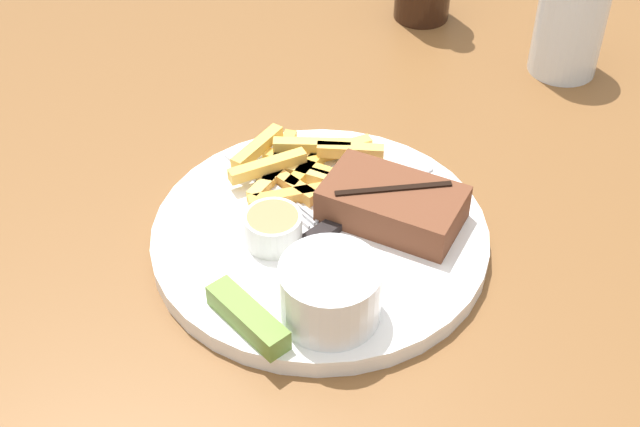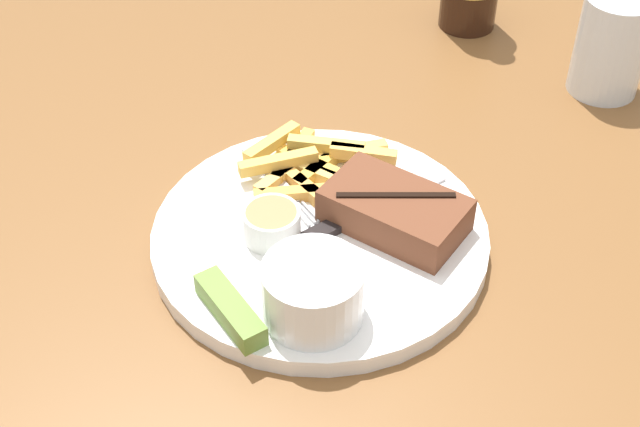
{
  "view_description": "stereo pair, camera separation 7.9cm",
  "coord_description": "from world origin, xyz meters",
  "px_view_note": "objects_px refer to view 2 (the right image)",
  "views": [
    {
      "loc": [
        0.34,
        -0.48,
        1.33
      ],
      "look_at": [
        0.0,
        0.0,
        0.8
      ],
      "focal_mm": 50.0,
      "sensor_mm": 36.0,
      "label": 1
    },
    {
      "loc": [
        0.4,
        -0.43,
        1.33
      ],
      "look_at": [
        0.0,
        0.0,
        0.8
      ],
      "focal_mm": 50.0,
      "sensor_mm": 36.0,
      "label": 2
    }
  ],
  "objects_px": {
    "coleslaw_cup": "(313,289)",
    "knife_utensil": "(359,215)",
    "fork_utensil": "(276,180)",
    "dipping_sauce_cup": "(272,223)",
    "drinking_glass": "(611,45)",
    "dinner_plate": "(320,237)",
    "pickle_spear": "(230,309)",
    "steak_portion": "(395,211)"
  },
  "relations": [
    {
      "from": "dipping_sauce_cup",
      "to": "pickle_spear",
      "type": "xyz_separation_m",
      "value": [
        0.04,
        -0.09,
        -0.01
      ]
    },
    {
      "from": "coleslaw_cup",
      "to": "pickle_spear",
      "type": "distance_m",
      "value": 0.07
    },
    {
      "from": "steak_portion",
      "to": "pickle_spear",
      "type": "bearing_deg",
      "value": -98.84
    },
    {
      "from": "drinking_glass",
      "to": "knife_utensil",
      "type": "bearing_deg",
      "value": -97.46
    },
    {
      "from": "dinner_plate",
      "to": "fork_utensil",
      "type": "relative_size",
      "value": 2.31
    },
    {
      "from": "fork_utensil",
      "to": "knife_utensil",
      "type": "xyz_separation_m",
      "value": [
        0.09,
        0.01,
        0.0
      ]
    },
    {
      "from": "knife_utensil",
      "to": "drinking_glass",
      "type": "height_order",
      "value": "drinking_glass"
    },
    {
      "from": "dipping_sauce_cup",
      "to": "steak_portion",
      "type": "bearing_deg",
      "value": 50.45
    },
    {
      "from": "dipping_sauce_cup",
      "to": "fork_utensil",
      "type": "height_order",
      "value": "dipping_sauce_cup"
    },
    {
      "from": "drinking_glass",
      "to": "coleslaw_cup",
      "type": "bearing_deg",
      "value": -89.76
    },
    {
      "from": "coleslaw_cup",
      "to": "knife_utensil",
      "type": "xyz_separation_m",
      "value": [
        -0.05,
        0.12,
        -0.03
      ]
    },
    {
      "from": "dipping_sauce_cup",
      "to": "fork_utensil",
      "type": "xyz_separation_m",
      "value": [
        -0.05,
        0.06,
        -0.01
      ]
    },
    {
      "from": "knife_utensil",
      "to": "steak_portion",
      "type": "bearing_deg",
      "value": -54.99
    },
    {
      "from": "pickle_spear",
      "to": "knife_utensil",
      "type": "xyz_separation_m",
      "value": [
        -0.0,
        0.16,
        -0.01
      ]
    },
    {
      "from": "knife_utensil",
      "to": "drinking_glass",
      "type": "relative_size",
      "value": 1.46
    },
    {
      "from": "steak_portion",
      "to": "knife_utensil",
      "type": "height_order",
      "value": "steak_portion"
    },
    {
      "from": "steak_portion",
      "to": "knife_utensil",
      "type": "xyz_separation_m",
      "value": [
        -0.03,
        -0.01,
        -0.01
      ]
    },
    {
      "from": "dinner_plate",
      "to": "drinking_glass",
      "type": "bearing_deg",
      "value": 81.21
    },
    {
      "from": "coleslaw_cup",
      "to": "pickle_spear",
      "type": "relative_size",
      "value": 0.96
    },
    {
      "from": "dinner_plate",
      "to": "fork_utensil",
      "type": "distance_m",
      "value": 0.08
    },
    {
      "from": "dinner_plate",
      "to": "dipping_sauce_cup",
      "type": "height_order",
      "value": "dipping_sauce_cup"
    },
    {
      "from": "dipping_sauce_cup",
      "to": "drinking_glass",
      "type": "distance_m",
      "value": 0.45
    },
    {
      "from": "knife_utensil",
      "to": "dinner_plate",
      "type": "bearing_deg",
      "value": 169.79
    },
    {
      "from": "dipping_sauce_cup",
      "to": "pickle_spear",
      "type": "bearing_deg",
      "value": -64.68
    },
    {
      "from": "coleslaw_cup",
      "to": "fork_utensil",
      "type": "relative_size",
      "value": 0.63
    },
    {
      "from": "fork_utensil",
      "to": "drinking_glass",
      "type": "bearing_deg",
      "value": 85.69
    },
    {
      "from": "drinking_glass",
      "to": "fork_utensil",
      "type": "bearing_deg",
      "value": -110.2
    },
    {
      "from": "dinner_plate",
      "to": "knife_utensil",
      "type": "height_order",
      "value": "knife_utensil"
    },
    {
      "from": "dinner_plate",
      "to": "knife_utensil",
      "type": "distance_m",
      "value": 0.04
    },
    {
      "from": "steak_portion",
      "to": "dipping_sauce_cup",
      "type": "relative_size",
      "value": 2.58
    },
    {
      "from": "coleslaw_cup",
      "to": "dipping_sauce_cup",
      "type": "relative_size",
      "value": 1.61
    },
    {
      "from": "coleslaw_cup",
      "to": "pickle_spear",
      "type": "bearing_deg",
      "value": -134.11
    },
    {
      "from": "fork_utensil",
      "to": "knife_utensil",
      "type": "distance_m",
      "value": 0.09
    },
    {
      "from": "steak_portion",
      "to": "drinking_glass",
      "type": "height_order",
      "value": "drinking_glass"
    },
    {
      "from": "coleslaw_cup",
      "to": "dipping_sauce_cup",
      "type": "distance_m",
      "value": 0.1
    },
    {
      "from": "dipping_sauce_cup",
      "to": "pickle_spear",
      "type": "relative_size",
      "value": 0.6
    },
    {
      "from": "dipping_sauce_cup",
      "to": "pickle_spear",
      "type": "height_order",
      "value": "dipping_sauce_cup"
    },
    {
      "from": "pickle_spear",
      "to": "drinking_glass",
      "type": "height_order",
      "value": "drinking_glass"
    },
    {
      "from": "fork_utensil",
      "to": "knife_utensil",
      "type": "height_order",
      "value": "knife_utensil"
    },
    {
      "from": "dipping_sauce_cup",
      "to": "coleslaw_cup",
      "type": "bearing_deg",
      "value": -25.58
    },
    {
      "from": "fork_utensil",
      "to": "dipping_sauce_cup",
      "type": "bearing_deg",
      "value": -32.02
    },
    {
      "from": "steak_portion",
      "to": "coleslaw_cup",
      "type": "distance_m",
      "value": 0.13
    }
  ]
}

